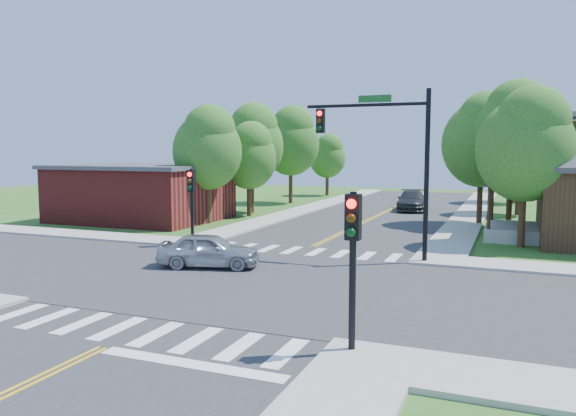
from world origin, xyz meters
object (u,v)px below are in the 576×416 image
at_px(signal_mast_ne, 386,147).
at_px(car_silver, 209,251).
at_px(signal_pole_nw, 191,192).
at_px(signal_pole_se, 353,242).
at_px(car_dgrey, 412,201).

relative_size(signal_mast_ne, car_silver, 1.66).
relative_size(signal_mast_ne, signal_pole_nw, 1.89).
xyz_separation_m(signal_mast_ne, signal_pole_nw, (-9.51, -0.01, -2.19)).
relative_size(signal_mast_ne, signal_pole_se, 1.89).
xyz_separation_m(signal_pole_se, car_dgrey, (-3.96, 31.26, -1.90)).
height_order(signal_pole_se, car_dgrey, signal_pole_se).
xyz_separation_m(signal_pole_nw, car_dgrey, (7.24, 20.06, -1.90)).
distance_m(signal_mast_ne, car_silver, 8.52).
bearing_deg(car_dgrey, signal_pole_nw, -117.79).
bearing_deg(signal_mast_ne, signal_pole_nw, -179.93).
distance_m(signal_pole_se, signal_pole_nw, 15.84).
xyz_separation_m(signal_pole_se, car_silver, (-7.88, 7.09, -1.97)).
bearing_deg(signal_mast_ne, signal_pole_se, -81.44).
bearing_deg(car_dgrey, car_silver, -107.16).
bearing_deg(signal_pole_se, signal_mast_ne, 98.56).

